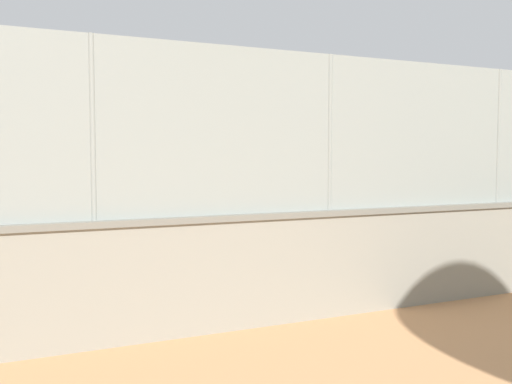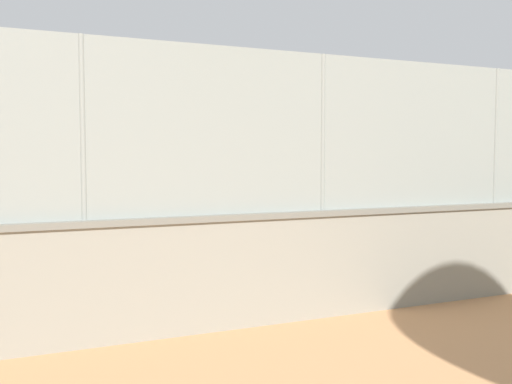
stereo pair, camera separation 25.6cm
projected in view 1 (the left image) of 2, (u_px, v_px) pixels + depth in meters
name	position (u px, v px, depth m)	size (l,w,h in m)	color
ground_plane	(276.00, 223.00, 19.07)	(260.00, 260.00, 0.00)	tan
perimeter_wall	(495.00, 247.00, 9.29)	(26.25, 0.54, 1.51)	gray
fence_panel_on_wall	(498.00, 136.00, 9.18)	(25.79, 0.29, 2.16)	gray
player_baseline_waiting	(257.00, 207.00, 14.38)	(1.26, 0.74, 1.65)	#B2B2B2
player_crossing_court	(106.00, 198.00, 18.32)	(0.73, 1.24, 1.55)	navy
sports_ball	(318.00, 207.00, 12.55)	(0.20, 0.20, 0.20)	#3399D8
spare_ball_by_wall	(499.00, 262.00, 11.70)	(0.15, 0.15, 0.15)	yellow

